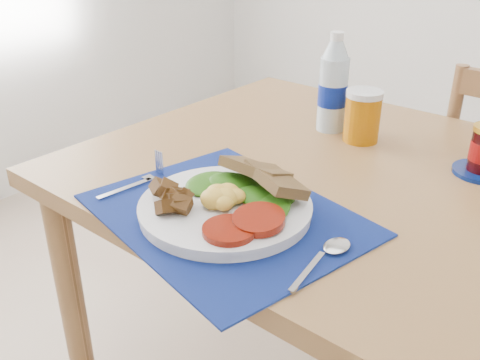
% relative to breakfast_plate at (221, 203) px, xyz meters
% --- Properties ---
extents(table, '(1.40, 0.90, 0.75)m').
position_rel_breakfast_plate_xyz_m(table, '(0.23, 0.31, -0.11)').
color(table, brown).
rests_on(table, ground).
extents(placemat, '(0.52, 0.44, 0.00)m').
position_rel_breakfast_plate_xyz_m(placemat, '(0.01, 0.00, -0.02)').
color(placemat, black).
rests_on(placemat, table).
extents(breakfast_plate, '(0.30, 0.30, 0.07)m').
position_rel_breakfast_plate_xyz_m(breakfast_plate, '(0.00, 0.00, 0.00)').
color(breakfast_plate, silver).
rests_on(breakfast_plate, placemat).
extents(fork, '(0.03, 0.17, 0.00)m').
position_rel_breakfast_plate_xyz_m(fork, '(-0.20, -0.01, -0.02)').
color(fork, '#B2B5BA').
rests_on(fork, placemat).
extents(spoon, '(0.04, 0.16, 0.00)m').
position_rel_breakfast_plate_xyz_m(spoon, '(0.21, 0.01, -0.02)').
color(spoon, '#B2B5BA').
rests_on(spoon, placemat).
extents(water_bottle, '(0.07, 0.07, 0.23)m').
position_rel_breakfast_plate_xyz_m(water_bottle, '(-0.07, 0.48, 0.08)').
color(water_bottle, '#ADBFCC').
rests_on(water_bottle, table).
extents(juice_glass, '(0.08, 0.08, 0.11)m').
position_rel_breakfast_plate_xyz_m(juice_glass, '(0.02, 0.46, 0.03)').
color(juice_glass, '#AD5F04').
rests_on(juice_glass, table).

